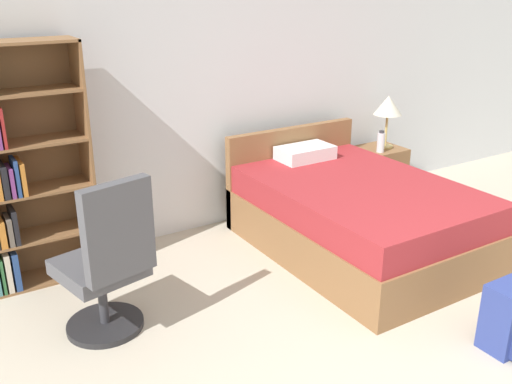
# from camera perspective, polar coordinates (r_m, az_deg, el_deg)

# --- Properties ---
(wall_back) EXTENTS (9.00, 0.06, 2.60)m
(wall_back) POSITION_cam_1_polar(r_m,az_deg,el_deg) (5.10, -2.63, 10.98)
(wall_back) COLOR silver
(wall_back) RESTS_ON ground_plane
(bookshelf) EXTENTS (0.84, 0.32, 1.77)m
(bookshelf) POSITION_cam_1_polar(r_m,az_deg,el_deg) (4.36, -23.14, 1.63)
(bookshelf) COLOR brown
(bookshelf) RESTS_ON ground_plane
(bed) EXTENTS (1.37, 1.99, 0.86)m
(bed) POSITION_cam_1_polar(r_m,az_deg,el_deg) (4.80, 9.68, -2.22)
(bed) COLOR brown
(bed) RESTS_ON ground_plane
(office_chair) EXTENTS (0.57, 0.65, 1.08)m
(office_chair) POSITION_cam_1_polar(r_m,az_deg,el_deg) (3.66, -14.65, -7.19)
(office_chair) COLOR #232326
(office_chair) RESTS_ON ground_plane
(nightstand) EXTENTS (0.46, 0.44, 0.55)m
(nightstand) POSITION_cam_1_polar(r_m,az_deg,el_deg) (5.97, 12.04, 1.80)
(nightstand) COLOR brown
(nightstand) RESTS_ON ground_plane
(table_lamp) EXTENTS (0.28, 0.28, 0.53)m
(table_lamp) POSITION_cam_1_polar(r_m,az_deg,el_deg) (5.83, 13.07, 8.30)
(table_lamp) COLOR tan
(table_lamp) RESTS_ON nightstand
(water_bottle) EXTENTS (0.07, 0.07, 0.22)m
(water_bottle) POSITION_cam_1_polar(r_m,az_deg,el_deg) (5.73, 12.38, 4.91)
(water_bottle) COLOR silver
(water_bottle) RESTS_ON nightstand
(backpack_blue) EXTENTS (0.31, 0.29, 0.43)m
(backpack_blue) POSITION_cam_1_polar(r_m,az_deg,el_deg) (3.89, 24.22, -11.52)
(backpack_blue) COLOR navy
(backpack_blue) RESTS_ON ground_plane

